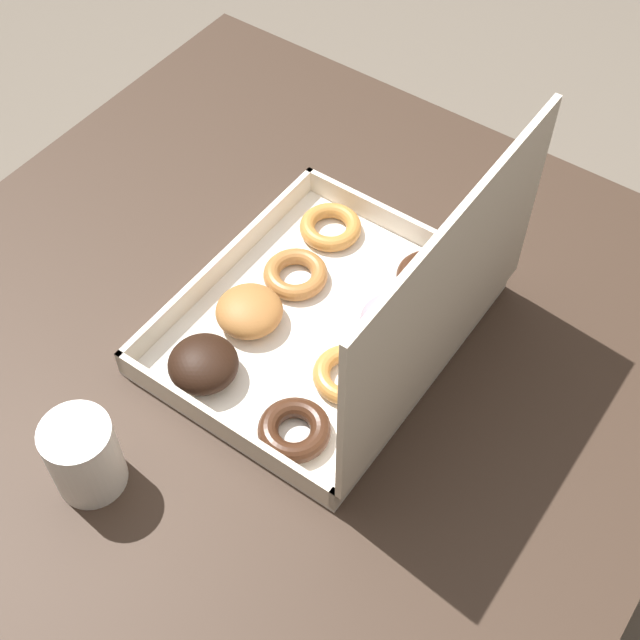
% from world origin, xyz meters
% --- Properties ---
extents(ground_plane, '(8.00, 8.00, 0.00)m').
position_xyz_m(ground_plane, '(0.00, 0.00, 0.00)').
color(ground_plane, '#6B6054').
extents(dining_table, '(1.04, 1.01, 0.75)m').
position_xyz_m(dining_table, '(0.00, 0.00, 0.65)').
color(dining_table, '#38281E').
rests_on(dining_table, ground_plane).
extents(donut_box, '(0.40, 0.33, 0.32)m').
position_xyz_m(donut_box, '(-0.05, 0.07, 0.80)').
color(donut_box, silver).
rests_on(donut_box, dining_table).
extents(coffee_mug, '(0.08, 0.08, 0.10)m').
position_xyz_m(coffee_mug, '(0.27, -0.05, 0.80)').
color(coffee_mug, white).
rests_on(coffee_mug, dining_table).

